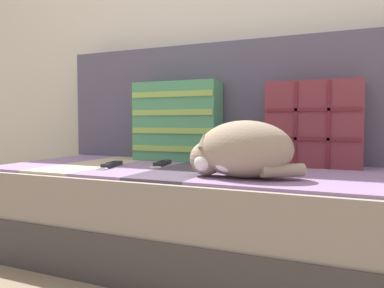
% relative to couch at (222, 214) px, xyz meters
% --- Properties ---
extents(ground_plane, '(14.00, 14.00, 0.00)m').
position_rel_couch_xyz_m(ground_plane, '(-0.00, -0.13, -0.18)').
color(ground_plane, '#7A6651').
extents(couch, '(1.97, 0.83, 0.37)m').
position_rel_couch_xyz_m(couch, '(0.00, 0.00, 0.00)').
color(couch, '#3D3838').
rests_on(couch, ground_plane).
extents(sofa_backrest, '(1.93, 0.14, 0.57)m').
position_rel_couch_xyz_m(sofa_backrest, '(-0.00, 0.35, 0.47)').
color(sofa_backrest, '#514C60').
rests_on(sofa_backrest, couch).
extents(throw_pillow_quilted, '(0.38, 0.14, 0.36)m').
position_rel_couch_xyz_m(throw_pillow_quilted, '(0.33, 0.20, 0.37)').
color(throw_pillow_quilted, brown).
rests_on(throw_pillow_quilted, couch).
extents(throw_pillow_striped, '(0.43, 0.14, 0.38)m').
position_rel_couch_xyz_m(throw_pillow_striped, '(-0.30, 0.20, 0.38)').
color(throw_pillow_striped, '#4C9366').
rests_on(throw_pillow_striped, couch).
extents(sleeping_cat, '(0.39, 0.23, 0.19)m').
position_rel_couch_xyz_m(sleeping_cat, '(0.14, -0.22, 0.28)').
color(sleeping_cat, gray).
rests_on(sleeping_cat, couch).
extents(game_remote_near, '(0.08, 0.21, 0.02)m').
position_rel_couch_xyz_m(game_remote_near, '(-0.27, -0.01, 0.20)').
color(game_remote_near, black).
rests_on(game_remote_near, couch).
extents(game_remote_far, '(0.09, 0.20, 0.02)m').
position_rel_couch_xyz_m(game_remote_far, '(-0.44, -0.14, 0.20)').
color(game_remote_far, black).
rests_on(game_remote_far, couch).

